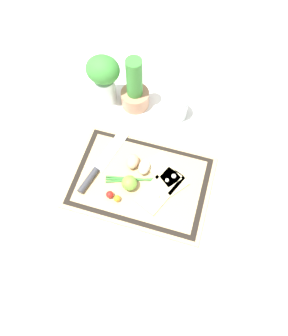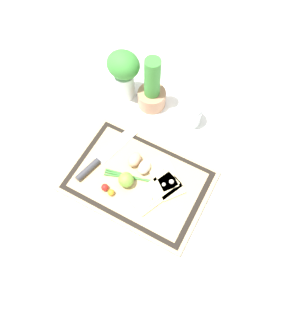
{
  "view_description": "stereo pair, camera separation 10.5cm",
  "coord_description": "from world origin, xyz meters",
  "px_view_note": "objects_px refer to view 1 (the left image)",
  "views": [
    {
      "loc": [
        0.14,
        -0.43,
        1.03
      ],
      "look_at": [
        0.0,
        0.04,
        0.03
      ],
      "focal_mm": 35.0,
      "sensor_mm": 36.0,
      "label": 1
    },
    {
      "loc": [
        0.24,
        -0.39,
        1.03
      ],
      "look_at": [
        0.0,
        0.04,
        0.03
      ],
      "focal_mm": 35.0,
      "sensor_mm": 36.0,
      "label": 2
    }
  ],
  "objects_px": {
    "pizza_slice_near": "(161,188)",
    "cherry_tomato_yellow": "(117,198)",
    "cherry_tomato_red": "(110,195)",
    "sauce_jar": "(176,108)",
    "lime": "(129,183)",
    "knife": "(96,171)",
    "egg_brown": "(133,162)",
    "egg_pink": "(143,167)",
    "herb_glass": "(104,76)",
    "pizza_slice_far": "(166,173)",
    "herb_pot": "(135,91)"
  },
  "relations": [
    {
      "from": "pizza_slice_near",
      "to": "cherry_tomato_yellow",
      "type": "xyz_separation_m",
      "value": [
        -0.13,
        -0.08,
        0.01
      ]
    },
    {
      "from": "egg_brown",
      "to": "cherry_tomato_yellow",
      "type": "xyz_separation_m",
      "value": [
        -0.01,
        -0.14,
        -0.01
      ]
    },
    {
      "from": "sauce_jar",
      "to": "cherry_tomato_red",
      "type": "bearing_deg",
      "value": -107.85
    },
    {
      "from": "pizza_slice_far",
      "to": "herb_pot",
      "type": "height_order",
      "value": "herb_pot"
    },
    {
      "from": "egg_pink",
      "to": "herb_pot",
      "type": "relative_size",
      "value": 0.25
    },
    {
      "from": "cherry_tomato_red",
      "to": "herb_pot",
      "type": "distance_m",
      "value": 0.4
    },
    {
      "from": "pizza_slice_far",
      "to": "cherry_tomato_yellow",
      "type": "distance_m",
      "value": 0.19
    },
    {
      "from": "egg_brown",
      "to": "herb_glass",
      "type": "relative_size",
      "value": 0.27
    },
    {
      "from": "knife",
      "to": "herb_pot",
      "type": "xyz_separation_m",
      "value": [
        0.04,
        0.33,
        0.05
      ]
    },
    {
      "from": "pizza_slice_near",
      "to": "sauce_jar",
      "type": "xyz_separation_m",
      "value": [
        -0.03,
        0.32,
        0.02
      ]
    },
    {
      "from": "egg_pink",
      "to": "herb_pot",
      "type": "xyz_separation_m",
      "value": [
        -0.11,
        0.27,
        0.04
      ]
    },
    {
      "from": "cherry_tomato_red",
      "to": "sauce_jar",
      "type": "distance_m",
      "value": 0.42
    },
    {
      "from": "egg_brown",
      "to": "herb_pot",
      "type": "relative_size",
      "value": 0.25
    },
    {
      "from": "egg_brown",
      "to": "lime",
      "type": "height_order",
      "value": "lime"
    },
    {
      "from": "knife",
      "to": "cherry_tomato_yellow",
      "type": "distance_m",
      "value": 0.13
    },
    {
      "from": "egg_pink",
      "to": "cherry_tomato_yellow",
      "type": "xyz_separation_m",
      "value": [
        -0.05,
        -0.13,
        -0.01
      ]
    },
    {
      "from": "herb_pot",
      "to": "sauce_jar",
      "type": "bearing_deg",
      "value": -1.62
    },
    {
      "from": "knife",
      "to": "sauce_jar",
      "type": "relative_size",
      "value": 3.07
    },
    {
      "from": "lime",
      "to": "herb_glass",
      "type": "bearing_deg",
      "value": 120.56
    },
    {
      "from": "pizza_slice_far",
      "to": "egg_pink",
      "type": "height_order",
      "value": "egg_pink"
    },
    {
      "from": "knife",
      "to": "herb_glass",
      "type": "distance_m",
      "value": 0.35
    },
    {
      "from": "pizza_slice_far",
      "to": "cherry_tomato_red",
      "type": "distance_m",
      "value": 0.21
    },
    {
      "from": "knife",
      "to": "egg_brown",
      "type": "height_order",
      "value": "egg_brown"
    },
    {
      "from": "knife",
      "to": "herb_glass",
      "type": "height_order",
      "value": "herb_glass"
    },
    {
      "from": "egg_brown",
      "to": "egg_pink",
      "type": "relative_size",
      "value": 1.0
    },
    {
      "from": "pizza_slice_near",
      "to": "cherry_tomato_red",
      "type": "relative_size",
      "value": 7.71
    },
    {
      "from": "egg_pink",
      "to": "lime",
      "type": "bearing_deg",
      "value": -108.3
    },
    {
      "from": "egg_brown",
      "to": "herb_pot",
      "type": "height_order",
      "value": "herb_pot"
    },
    {
      "from": "pizza_slice_far",
      "to": "knife",
      "type": "bearing_deg",
      "value": -164.94
    },
    {
      "from": "cherry_tomato_red",
      "to": "pizza_slice_far",
      "type": "bearing_deg",
      "value": 40.37
    },
    {
      "from": "pizza_slice_near",
      "to": "sauce_jar",
      "type": "relative_size",
      "value": 2.14
    },
    {
      "from": "egg_brown",
      "to": "cherry_tomato_yellow",
      "type": "bearing_deg",
      "value": -94.44
    },
    {
      "from": "herb_glass",
      "to": "egg_brown",
      "type": "bearing_deg",
      "value": -54.05
    },
    {
      "from": "knife",
      "to": "egg_brown",
      "type": "bearing_deg",
      "value": 29.42
    },
    {
      "from": "knife",
      "to": "cherry_tomato_yellow",
      "type": "height_order",
      "value": "same"
    },
    {
      "from": "pizza_slice_near",
      "to": "cherry_tomato_yellow",
      "type": "height_order",
      "value": "pizza_slice_near"
    },
    {
      "from": "cherry_tomato_red",
      "to": "herb_glass",
      "type": "distance_m",
      "value": 0.43
    },
    {
      "from": "pizza_slice_far",
      "to": "herb_pot",
      "type": "distance_m",
      "value": 0.33
    },
    {
      "from": "egg_brown",
      "to": "sauce_jar",
      "type": "height_order",
      "value": "sauce_jar"
    },
    {
      "from": "lime",
      "to": "knife",
      "type": "bearing_deg",
      "value": 171.91
    },
    {
      "from": "pizza_slice_far",
      "to": "egg_pink",
      "type": "xyz_separation_m",
      "value": [
        -0.08,
        -0.01,
        0.01
      ]
    },
    {
      "from": "knife",
      "to": "lime",
      "type": "distance_m",
      "value": 0.13
    },
    {
      "from": "cherry_tomato_red",
      "to": "sauce_jar",
      "type": "bearing_deg",
      "value": 72.15
    },
    {
      "from": "egg_brown",
      "to": "herb_pot",
      "type": "xyz_separation_m",
      "value": [
        -0.07,
        0.26,
        0.04
      ]
    },
    {
      "from": "cherry_tomato_red",
      "to": "knife",
      "type": "bearing_deg",
      "value": 137.0
    },
    {
      "from": "sauce_jar",
      "to": "pizza_slice_far",
      "type": "bearing_deg",
      "value": -83.53
    },
    {
      "from": "egg_brown",
      "to": "herb_pot",
      "type": "bearing_deg",
      "value": 105.53
    },
    {
      "from": "cherry_tomato_yellow",
      "to": "herb_glass",
      "type": "distance_m",
      "value": 0.45
    },
    {
      "from": "cherry_tomato_red",
      "to": "cherry_tomato_yellow",
      "type": "relative_size",
      "value": 1.11
    },
    {
      "from": "egg_pink",
      "to": "lime",
      "type": "height_order",
      "value": "lime"
    }
  ]
}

